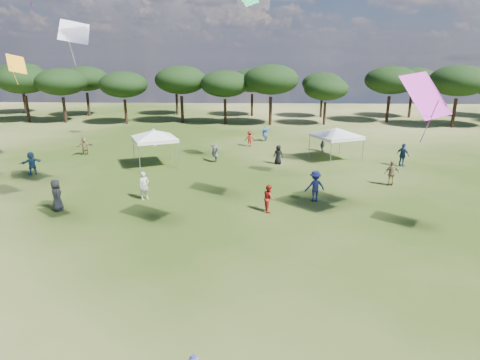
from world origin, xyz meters
name	(u,v)px	position (x,y,z in m)	size (l,w,h in m)	color
tree_line	(264,80)	(2.39, 47.41, 5.42)	(108.78, 17.63, 7.77)	black
tent_left	(154,132)	(-6.54, 23.24, 2.75)	(5.79, 5.79, 3.18)	gray
tent_right	(337,129)	(8.12, 25.86, 2.58)	(6.13, 6.13, 3.00)	gray
festival_crowd	(219,156)	(-1.49, 23.40, 0.84)	(29.27, 21.68, 1.88)	olive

